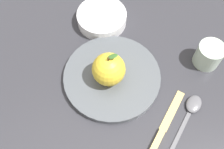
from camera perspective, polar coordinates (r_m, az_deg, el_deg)
The scene contains 7 objects.
ground_plane at distance 0.63m, azimuth 0.20°, elevation -2.77°, with size 2.40×2.40×0.00m, color #2D2D33.
dinner_plate at distance 0.63m, azimuth -0.00°, elevation -0.44°, with size 0.24×0.24×0.02m.
apple at distance 0.59m, azimuth -0.73°, elevation 1.18°, with size 0.08×0.08×0.09m.
side_bowl at distance 0.73m, azimuth -2.31°, elevation 12.73°, with size 0.14×0.14×0.03m.
cup at distance 0.68m, azimuth 20.95°, elevation 4.28°, with size 0.07×0.07×0.06m.
knife at distance 0.60m, azimuth 11.12°, elevation -12.45°, with size 0.17×0.11×0.01m.
spoon at distance 0.63m, azimuth 17.27°, elevation -7.59°, with size 0.15×0.10×0.01m.
Camera 1 is at (-0.14, -0.24, 0.57)m, focal length 40.80 mm.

